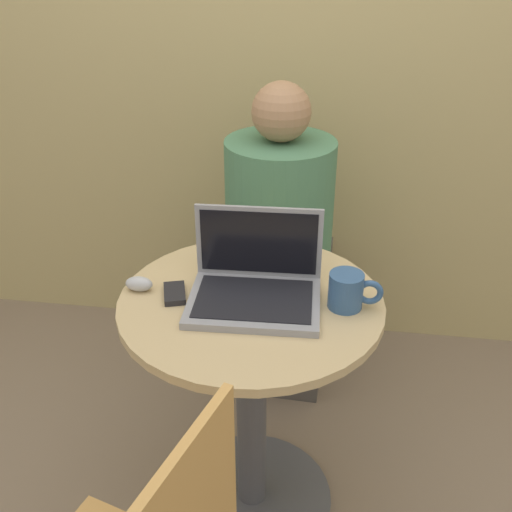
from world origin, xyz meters
TOP-DOWN VIEW (x-y plane):
  - ground_plane at (0.00, 0.00)m, footprint 12.00×12.00m
  - back_wall at (0.00, 1.00)m, footprint 7.00×0.05m
  - round_table at (0.00, 0.00)m, footprint 0.69×0.69m
  - laptop at (0.01, 0.01)m, footprint 0.34×0.26m
  - cell_phone at (-0.20, -0.01)m, footprint 0.08×0.11m
  - computer_mouse at (-0.30, -0.00)m, footprint 0.07×0.04m
  - coffee_cup at (0.25, -0.00)m, footprint 0.14×0.09m
  - person_seated at (0.01, 0.67)m, footprint 0.38×0.59m

SIDE VIEW (x-z plane):
  - ground_plane at x=0.00m, z-range 0.00..0.00m
  - person_seated at x=0.01m, z-range -0.10..1.08m
  - round_table at x=0.00m, z-range 0.11..0.87m
  - cell_phone at x=-0.20m, z-range 0.76..0.78m
  - computer_mouse at x=-0.30m, z-range 0.76..0.80m
  - laptop at x=0.01m, z-range 0.70..0.92m
  - coffee_cup at x=0.25m, z-range 0.76..0.86m
  - back_wall at x=0.00m, z-range 0.00..2.60m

